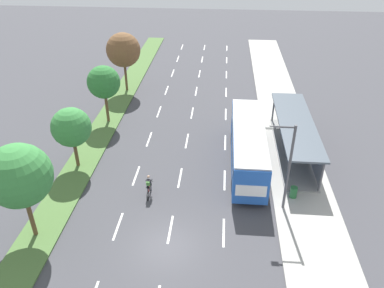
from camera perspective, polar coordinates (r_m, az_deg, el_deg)
name	(u,v)px	position (r m, az deg, el deg)	size (l,w,h in m)	color
ground_plane	(167,247)	(24.48, -3.77, -15.14)	(140.00, 140.00, 0.00)	#424247
median_strip	(117,104)	(42.21, -11.19, 5.90)	(2.60, 52.00, 0.12)	#4C7038
sidewalk_right	(280,110)	(41.16, 13.17, 5.00)	(4.50, 52.00, 0.15)	#ADAAA3
lane_divider_left	(159,112)	(40.05, -4.99, 4.87)	(0.14, 48.36, 0.01)	white
lane_divider_center	(192,113)	(39.63, 0.02, 4.70)	(0.14, 48.36, 0.01)	white
lane_divider_right	(226,114)	(39.53, 5.10, 4.49)	(0.14, 48.36, 0.01)	white
bus_shelter	(298,134)	(33.13, 15.63, 1.43)	(2.90, 11.86, 2.86)	gray
bus	(248,143)	(30.59, 8.42, 0.13)	(2.54, 11.29, 3.37)	#2356B2
cyclist	(149,187)	(27.84, -6.51, -6.40)	(0.46, 1.82, 1.71)	black
median_tree_nearest	(19,176)	(24.23, -24.57, -4.39)	(3.87, 3.87, 6.54)	brown
median_tree_second	(71,127)	(30.71, -17.71, 2.40)	(3.10, 3.10, 5.09)	brown
median_tree_third	(104,82)	(37.04, -13.15, 9.03)	(3.12, 3.12, 5.67)	brown
median_tree_fourth	(123,50)	(43.93, -10.29, 13.73)	(3.80, 3.80, 6.65)	brown
streetlight	(287,163)	(25.42, 14.12, -2.73)	(1.91, 0.24, 6.50)	#4C4C51
trash_bin	(293,192)	(28.47, 15.02, -7.01)	(0.52, 0.52, 0.85)	#286B38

